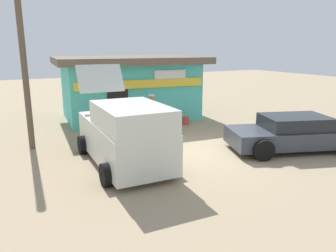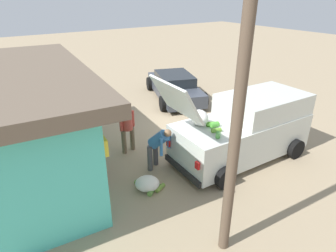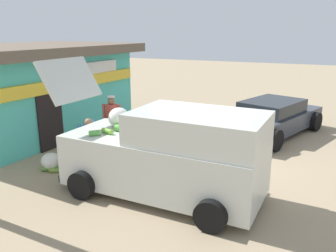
{
  "view_description": "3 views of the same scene",
  "coord_description": "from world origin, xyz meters",
  "px_view_note": "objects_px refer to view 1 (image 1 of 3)",
  "views": [
    {
      "loc": [
        -5.89,
        -8.88,
        3.44
      ],
      "look_at": [
        -0.9,
        0.56,
        0.85
      ],
      "focal_mm": 34.89,
      "sensor_mm": 36.0,
      "label": 1
    },
    {
      "loc": [
        -7.93,
        6.24,
        4.74
      ],
      "look_at": [
        -0.87,
        1.54,
        0.73
      ],
      "focal_mm": 30.74,
      "sensor_mm": 36.0,
      "label": 2
    },
    {
      "loc": [
        -9.05,
        -2.94,
        3.49
      ],
      "look_at": [
        -0.72,
        0.83,
        0.97
      ],
      "focal_mm": 37.58,
      "sensor_mm": 36.0,
      "label": 3
    }
  ],
  "objects_px": {
    "vendor_standing": "(152,112)",
    "unloaded_banana_pile": "(98,133)",
    "customer_bending": "(121,119)",
    "paint_bucket": "(186,121)",
    "storefront_bar": "(129,86)",
    "delivery_van": "(125,134)",
    "parked_sedan": "(294,133)"
  },
  "relations": [
    {
      "from": "customer_bending",
      "to": "unloaded_banana_pile",
      "type": "height_order",
      "value": "customer_bending"
    },
    {
      "from": "customer_bending",
      "to": "delivery_van",
      "type": "bearing_deg",
      "value": -107.28
    },
    {
      "from": "vendor_standing",
      "to": "paint_bucket",
      "type": "xyz_separation_m",
      "value": [
        2.03,
        0.73,
        -0.73
      ]
    },
    {
      "from": "storefront_bar",
      "to": "parked_sedan",
      "type": "relative_size",
      "value": 1.55
    },
    {
      "from": "unloaded_banana_pile",
      "to": "paint_bucket",
      "type": "distance_m",
      "value": 4.14
    },
    {
      "from": "paint_bucket",
      "to": "storefront_bar",
      "type": "bearing_deg",
      "value": 120.65
    },
    {
      "from": "storefront_bar",
      "to": "delivery_van",
      "type": "distance_m",
      "value": 6.89
    },
    {
      "from": "delivery_van",
      "to": "customer_bending",
      "type": "relative_size",
      "value": 3.63
    },
    {
      "from": "unloaded_banana_pile",
      "to": "customer_bending",
      "type": "bearing_deg",
      "value": -47.33
    },
    {
      "from": "customer_bending",
      "to": "paint_bucket",
      "type": "xyz_separation_m",
      "value": [
        3.44,
        0.99,
        -0.63
      ]
    },
    {
      "from": "unloaded_banana_pile",
      "to": "delivery_van",
      "type": "bearing_deg",
      "value": -91.92
    },
    {
      "from": "vendor_standing",
      "to": "customer_bending",
      "type": "distance_m",
      "value": 1.43
    },
    {
      "from": "vendor_standing",
      "to": "paint_bucket",
      "type": "bearing_deg",
      "value": 19.72
    },
    {
      "from": "parked_sedan",
      "to": "paint_bucket",
      "type": "distance_m",
      "value": 5.1
    },
    {
      "from": "storefront_bar",
      "to": "unloaded_banana_pile",
      "type": "relative_size",
      "value": 8.57
    },
    {
      "from": "vendor_standing",
      "to": "paint_bucket",
      "type": "relative_size",
      "value": 4.46
    },
    {
      "from": "storefront_bar",
      "to": "unloaded_banana_pile",
      "type": "xyz_separation_m",
      "value": [
        -2.52,
        -2.96,
        -1.36
      ]
    },
    {
      "from": "delivery_van",
      "to": "vendor_standing",
      "type": "xyz_separation_m",
      "value": [
        2.22,
        2.88,
        -0.04
      ]
    },
    {
      "from": "storefront_bar",
      "to": "vendor_standing",
      "type": "bearing_deg",
      "value": -96.76
    },
    {
      "from": "storefront_bar",
      "to": "unloaded_banana_pile",
      "type": "bearing_deg",
      "value": -130.38
    },
    {
      "from": "customer_bending",
      "to": "unloaded_banana_pile",
      "type": "distance_m",
      "value": 1.21
    },
    {
      "from": "vendor_standing",
      "to": "customer_bending",
      "type": "relative_size",
      "value": 1.19
    },
    {
      "from": "customer_bending",
      "to": "unloaded_banana_pile",
      "type": "bearing_deg",
      "value": 132.67
    },
    {
      "from": "storefront_bar",
      "to": "customer_bending",
      "type": "relative_size",
      "value": 5.49
    },
    {
      "from": "delivery_van",
      "to": "customer_bending",
      "type": "xyz_separation_m",
      "value": [
        0.81,
        2.62,
        -0.14
      ]
    },
    {
      "from": "parked_sedan",
      "to": "customer_bending",
      "type": "bearing_deg",
      "value": 140.92
    },
    {
      "from": "parked_sedan",
      "to": "vendor_standing",
      "type": "bearing_deg",
      "value": 129.27
    },
    {
      "from": "vendor_standing",
      "to": "customer_bending",
      "type": "height_order",
      "value": "vendor_standing"
    },
    {
      "from": "delivery_van",
      "to": "parked_sedan",
      "type": "height_order",
      "value": "delivery_van"
    },
    {
      "from": "customer_bending",
      "to": "unloaded_banana_pile",
      "type": "relative_size",
      "value": 1.56
    },
    {
      "from": "vendor_standing",
      "to": "unloaded_banana_pile",
      "type": "relative_size",
      "value": 1.86
    },
    {
      "from": "storefront_bar",
      "to": "paint_bucket",
      "type": "xyz_separation_m",
      "value": [
        1.62,
        -2.73,
        -1.36
      ]
    }
  ]
}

